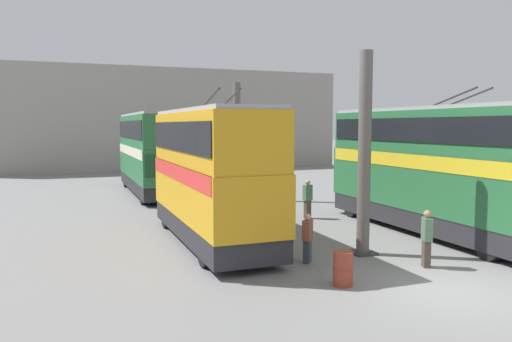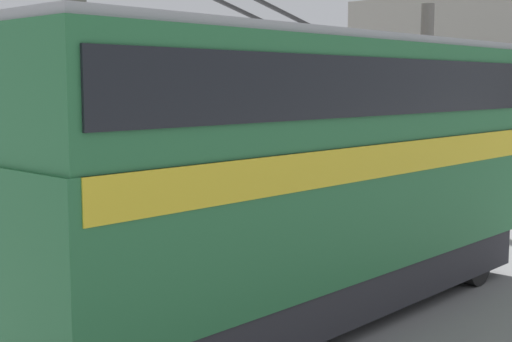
# 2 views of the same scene
# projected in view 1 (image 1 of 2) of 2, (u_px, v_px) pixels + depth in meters

# --- Properties ---
(ground_plane) EXTENTS (240.00, 240.00, 0.00)m
(ground_plane) POSITION_uv_depth(u_px,v_px,m) (452.00, 292.00, 13.09)
(ground_plane) COLOR slate
(depot_back_wall) EXTENTS (0.50, 36.00, 9.94)m
(depot_back_wall) POSITION_uv_depth(u_px,v_px,m) (168.00, 119.00, 48.22)
(depot_back_wall) COLOR gray
(depot_back_wall) RESTS_ON ground_plane
(support_column_near) EXTENTS (0.78, 0.78, 6.83)m
(support_column_near) POSITION_uv_depth(u_px,v_px,m) (364.00, 157.00, 16.71)
(support_column_near) COLOR #605B56
(support_column_near) RESTS_ON ground_plane
(support_column_far) EXTENTS (0.78, 0.78, 6.83)m
(support_column_far) POSITION_uv_depth(u_px,v_px,m) (237.00, 144.00, 29.09)
(support_column_far) COLOR #605B56
(support_column_far) RESTS_ON ground_plane
(bus_left_near) EXTENTS (11.29, 2.54, 5.72)m
(bus_left_near) POSITION_uv_depth(u_px,v_px,m) (432.00, 162.00, 20.03)
(bus_left_near) COLOR black
(bus_left_near) RESTS_ON ground_plane
(bus_right_mid) EXTENTS (9.31, 2.54, 5.58)m
(bus_right_mid) POSITION_uv_depth(u_px,v_px,m) (211.00, 168.00, 18.38)
(bus_right_mid) COLOR black
(bus_right_mid) RESTS_ON ground_plane
(bus_right_far) EXTENTS (11.44, 2.54, 5.73)m
(bus_right_far) POSITION_uv_depth(u_px,v_px,m) (150.00, 148.00, 31.64)
(bus_right_far) COLOR black
(bus_right_far) RESTS_ON ground_plane
(person_by_right_row) EXTENTS (0.47, 0.47, 1.59)m
(person_by_right_row) POSITION_uv_depth(u_px,v_px,m) (307.00, 237.00, 15.80)
(person_by_right_row) COLOR #384251
(person_by_right_row) RESTS_ON ground_plane
(person_aisle_midway) EXTENTS (0.34, 0.47, 1.83)m
(person_aisle_midway) POSITION_uv_depth(u_px,v_px,m) (308.00, 198.00, 23.39)
(person_aisle_midway) COLOR #473D33
(person_aisle_midway) RESTS_ON ground_plane
(person_aisle_foreground) EXTENTS (0.48, 0.38, 1.78)m
(person_aisle_foreground) POSITION_uv_depth(u_px,v_px,m) (427.00, 237.00, 15.33)
(person_aisle_foreground) COLOR #473D33
(person_aisle_foreground) RESTS_ON ground_plane
(oil_drum) EXTENTS (0.57, 0.57, 0.95)m
(oil_drum) POSITION_uv_depth(u_px,v_px,m) (343.00, 268.00, 13.60)
(oil_drum) COLOR #933828
(oil_drum) RESTS_ON ground_plane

